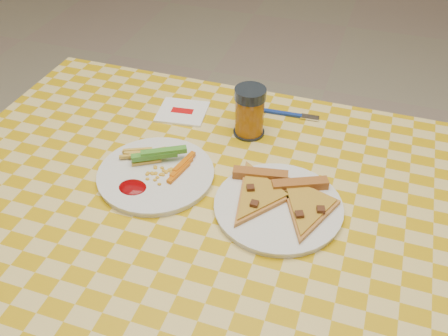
{
  "coord_description": "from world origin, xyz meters",
  "views": [
    {
      "loc": [
        0.24,
        -0.7,
        1.46
      ],
      "look_at": [
        -0.02,
        0.07,
        0.78
      ],
      "focal_mm": 40.0,
      "sensor_mm": 36.0,
      "label": 1
    }
  ],
  "objects_px": {
    "plate_left": "(156,175)",
    "drink_glass": "(250,112)",
    "table": "(223,225)",
    "plate_right": "(278,208)"
  },
  "relations": [
    {
      "from": "drink_glass",
      "to": "plate_left",
      "type": "bearing_deg",
      "value": -123.03
    },
    {
      "from": "plate_right",
      "to": "table",
      "type": "bearing_deg",
      "value": -175.95
    },
    {
      "from": "plate_left",
      "to": "drink_glass",
      "type": "height_order",
      "value": "drink_glass"
    },
    {
      "from": "plate_left",
      "to": "plate_right",
      "type": "xyz_separation_m",
      "value": [
        0.27,
        -0.01,
        0.0
      ]
    },
    {
      "from": "table",
      "to": "drink_glass",
      "type": "xyz_separation_m",
      "value": [
        -0.02,
        0.24,
        0.13
      ]
    },
    {
      "from": "table",
      "to": "plate_left",
      "type": "relative_size",
      "value": 5.21
    },
    {
      "from": "plate_left",
      "to": "drink_glass",
      "type": "distance_m",
      "value": 0.27
    },
    {
      "from": "table",
      "to": "plate_left",
      "type": "bearing_deg",
      "value": 172.58
    },
    {
      "from": "table",
      "to": "plate_right",
      "type": "bearing_deg",
      "value": 4.05
    },
    {
      "from": "plate_left",
      "to": "plate_right",
      "type": "height_order",
      "value": "same"
    }
  ]
}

